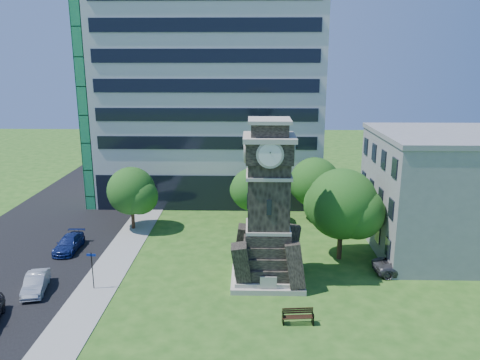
{
  "coord_description": "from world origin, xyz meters",
  "views": [
    {
      "loc": [
        1.68,
        -30.74,
        16.27
      ],
      "look_at": [
        0.79,
        8.05,
        6.22
      ],
      "focal_mm": 35.0,
      "sensor_mm": 36.0,
      "label": 1
    }
  ],
  "objects_px": {
    "street_sign": "(92,266)",
    "car_street_mid": "(36,283)",
    "car_street_north": "(69,243)",
    "clock_tower": "(268,213)",
    "park_bench": "(298,316)",
    "car_east_lot": "(404,266)"
  },
  "relations": [
    {
      "from": "car_street_mid",
      "to": "car_east_lot",
      "type": "xyz_separation_m",
      "value": [
        27.46,
        3.5,
        0.02
      ]
    },
    {
      "from": "car_street_north",
      "to": "clock_tower",
      "type": "bearing_deg",
      "value": -17.23
    },
    {
      "from": "clock_tower",
      "to": "car_east_lot",
      "type": "height_order",
      "value": "clock_tower"
    },
    {
      "from": "car_street_north",
      "to": "car_east_lot",
      "type": "distance_m",
      "value": 28.18
    },
    {
      "from": "street_sign",
      "to": "car_street_mid",
      "type": "bearing_deg",
      "value": -169.65
    },
    {
      "from": "car_street_north",
      "to": "street_sign",
      "type": "height_order",
      "value": "street_sign"
    },
    {
      "from": "clock_tower",
      "to": "car_street_mid",
      "type": "relative_size",
      "value": 3.14
    },
    {
      "from": "clock_tower",
      "to": "car_east_lot",
      "type": "bearing_deg",
      "value": 5.95
    },
    {
      "from": "car_east_lot",
      "to": "park_bench",
      "type": "bearing_deg",
      "value": 123.7
    },
    {
      "from": "car_street_mid",
      "to": "park_bench",
      "type": "xyz_separation_m",
      "value": [
        18.47,
        -3.83,
        -0.1
      ]
    },
    {
      "from": "car_street_mid",
      "to": "car_street_north",
      "type": "height_order",
      "value": "car_street_mid"
    },
    {
      "from": "car_street_mid",
      "to": "car_east_lot",
      "type": "relative_size",
      "value": 0.82
    },
    {
      "from": "car_street_mid",
      "to": "street_sign",
      "type": "bearing_deg",
      "value": -6.5
    },
    {
      "from": "car_street_mid",
      "to": "park_bench",
      "type": "height_order",
      "value": "car_street_mid"
    },
    {
      "from": "car_street_north",
      "to": "car_east_lot",
      "type": "xyz_separation_m",
      "value": [
        27.9,
        -3.98,
        0.03
      ]
    },
    {
      "from": "clock_tower",
      "to": "car_street_north",
      "type": "relative_size",
      "value": 2.8
    },
    {
      "from": "park_bench",
      "to": "street_sign",
      "type": "relative_size",
      "value": 0.7
    },
    {
      "from": "clock_tower",
      "to": "park_bench",
      "type": "height_order",
      "value": "clock_tower"
    },
    {
      "from": "park_bench",
      "to": "car_street_mid",
      "type": "bearing_deg",
      "value": 163.0
    },
    {
      "from": "park_bench",
      "to": "clock_tower",
      "type": "bearing_deg",
      "value": 100.3
    },
    {
      "from": "clock_tower",
      "to": "park_bench",
      "type": "bearing_deg",
      "value": -74.41
    },
    {
      "from": "car_street_north",
      "to": "park_bench",
      "type": "bearing_deg",
      "value": -31.58
    }
  ]
}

